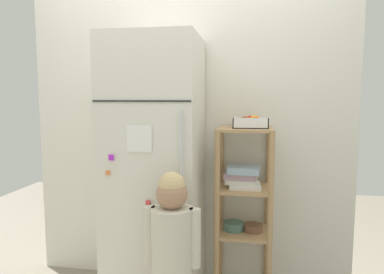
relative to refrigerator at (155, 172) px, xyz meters
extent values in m
cube|color=silver|center=(0.17, 0.32, 0.25)|extent=(2.38, 0.03, 2.28)
cube|color=silver|center=(0.00, 0.00, 0.00)|extent=(0.60, 0.58, 1.78)
cube|color=black|center=(0.00, -0.29, 0.48)|extent=(0.58, 0.01, 0.01)
cylinder|color=silver|center=(0.24, -0.31, 0.24)|extent=(0.02, 0.02, 0.38)
cube|color=white|center=(-0.01, -0.29, 0.26)|extent=(0.15, 0.01, 0.16)
cube|color=#CD5511|center=(0.05, -0.29, -0.21)|extent=(0.03, 0.01, 0.03)
cube|color=#22A9E3|center=(0.16, -0.29, -0.04)|extent=(0.03, 0.02, 0.03)
cube|color=#B627D9|center=(-0.19, -0.29, 0.15)|extent=(0.03, 0.02, 0.03)
cube|color=#EA7F43|center=(-0.21, -0.29, 0.05)|extent=(0.03, 0.01, 0.03)
cube|color=#DA3E3E|center=(0.04, -0.29, -0.12)|extent=(0.03, 0.02, 0.03)
cylinder|color=beige|center=(0.21, -0.42, -0.29)|extent=(0.23, 0.23, 0.38)
sphere|color=beige|center=(0.21, -0.35, -0.11)|extent=(0.10, 0.10, 0.10)
sphere|color=#A87A5B|center=(0.21, -0.42, -0.02)|extent=(0.17, 0.17, 0.17)
sphere|color=tan|center=(0.21, -0.42, 0.02)|extent=(0.15, 0.15, 0.15)
cylinder|color=beige|center=(0.08, -0.42, -0.26)|extent=(0.06, 0.06, 0.33)
cylinder|color=beige|center=(0.33, -0.42, -0.26)|extent=(0.06, 0.06, 0.33)
cylinder|color=tan|center=(0.42, -0.04, -0.30)|extent=(0.04, 0.04, 1.19)
cylinder|color=tan|center=(0.76, -0.04, -0.30)|extent=(0.04, 0.04, 1.19)
cylinder|color=tan|center=(0.42, 0.27, -0.30)|extent=(0.04, 0.04, 1.19)
cylinder|color=tan|center=(0.76, 0.27, -0.30)|extent=(0.04, 0.04, 1.19)
cube|color=tan|center=(0.59, 0.11, 0.29)|extent=(0.35, 0.33, 0.02)
cube|color=tan|center=(0.59, 0.11, -0.11)|extent=(0.35, 0.33, 0.02)
cube|color=tan|center=(0.59, 0.11, -0.42)|extent=(0.35, 0.33, 0.02)
cube|color=white|center=(0.59, 0.11, -0.09)|extent=(0.21, 0.20, 0.03)
cube|color=silver|center=(0.57, 0.13, -0.06)|extent=(0.22, 0.21, 0.03)
cube|color=#B293A3|center=(0.56, 0.13, -0.02)|extent=(0.22, 0.21, 0.04)
cube|color=#99B2C6|center=(0.59, 0.10, 0.02)|extent=(0.22, 0.21, 0.04)
cylinder|color=#4C7266|center=(0.52, 0.11, -0.38)|extent=(0.14, 0.14, 0.06)
cylinder|color=brown|center=(0.65, 0.11, -0.38)|extent=(0.13, 0.13, 0.05)
cube|color=white|center=(0.62, 0.12, 0.30)|extent=(0.23, 0.17, 0.01)
cube|color=white|center=(0.62, 0.04, 0.33)|extent=(0.23, 0.01, 0.07)
cube|color=white|center=(0.62, 0.21, 0.33)|extent=(0.23, 0.01, 0.07)
cube|color=white|center=(0.51, 0.12, 0.33)|extent=(0.01, 0.17, 0.07)
cube|color=white|center=(0.74, 0.12, 0.33)|extent=(0.01, 0.17, 0.07)
sphere|color=#953617|center=(0.59, 0.10, 0.34)|extent=(0.07, 0.07, 0.07)
sphere|color=maroon|center=(0.66, 0.10, 0.34)|extent=(0.07, 0.07, 0.07)
sphere|color=#B31709|center=(0.62, 0.15, 0.34)|extent=(0.07, 0.07, 0.07)
sphere|color=orange|center=(0.65, 0.13, 0.34)|extent=(0.08, 0.08, 0.08)
camera|label=1|loc=(0.61, -2.21, 0.49)|focal=32.55mm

